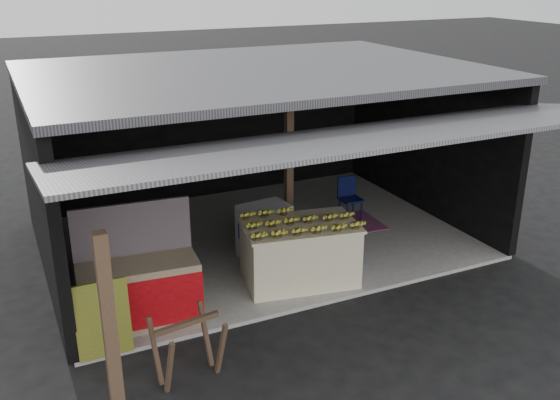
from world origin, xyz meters
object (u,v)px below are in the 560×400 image
white_crate (264,231)px  sawhorse (188,343)px  neighbor_stall (139,289)px  banana_table (300,253)px  plastic_chair (349,194)px  water_barrel (338,245)px

white_crate → sawhorse: (-2.10, -2.58, -0.00)m
neighbor_stall → sawhorse: 1.43m
banana_table → plastic_chair: size_ratio=2.29×
white_crate → water_barrel: size_ratio=1.57×
sawhorse → neighbor_stall: bearing=90.2°
banana_table → water_barrel: size_ratio=3.30×
neighbor_stall → sawhorse: bearing=-76.1°
banana_table → white_crate: banana_table is taller
plastic_chair → neighbor_stall: bearing=-154.5°
banana_table → white_crate: size_ratio=2.10×
sawhorse → white_crate: bearing=42.1°
banana_table → sawhorse: bearing=-135.4°
plastic_chair → sawhorse: bearing=-139.7°
banana_table → neighbor_stall: size_ratio=1.15×
banana_table → white_crate: (-0.12, 1.04, -0.03)m
banana_table → neighbor_stall: 2.45m
banana_table → sawhorse: (-2.22, -1.54, -0.03)m
sawhorse → plastic_chair: 5.41m
banana_table → sawhorse: banana_table is taller
banana_table → neighbor_stall: neighbor_stall is taller
neighbor_stall → sawhorse: size_ratio=2.01×
white_crate → plastic_chair: white_crate is taller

